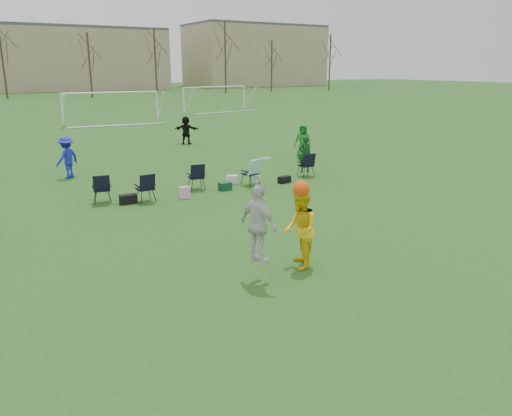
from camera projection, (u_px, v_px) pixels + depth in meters
ground at (329, 271)px, 10.97m from camera, size 260.00×260.00×0.00m
fielder_blue at (67, 157)px, 19.93m from camera, size 1.23×1.13×1.67m
fielder_green_far at (303, 141)px, 24.28m from camera, size 0.94×0.95×1.65m
fielder_black at (186, 130)px, 28.77m from camera, size 1.39×1.38×1.61m
center_contest at (285, 227)px, 10.61m from camera, size 1.99×1.28×2.62m
sideline_setup at (221, 175)px, 18.33m from camera, size 8.91×1.48×1.65m
goal_mid at (111, 99)px, 38.86m from camera, size 7.40×0.63×2.46m
goal_right at (215, 92)px, 49.73m from camera, size 7.35×1.14×2.46m
tree_line at (6, 61)px, 67.43m from camera, size 110.28×3.28×11.40m
building_row at (30, 57)px, 92.00m from camera, size 126.00×16.00×13.00m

